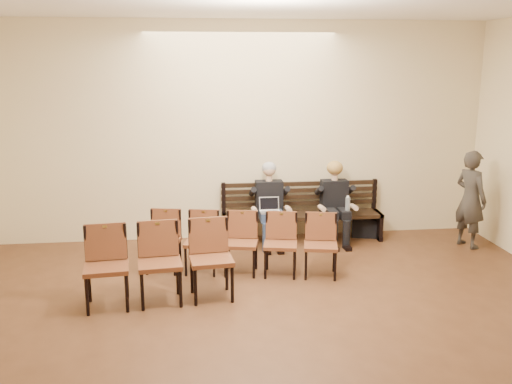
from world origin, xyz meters
TOP-DOWN VIEW (x-y plane):
  - room_walls at (0.00, 0.79)m, footprint 8.02×10.01m
  - bench at (0.96, 4.65)m, footprint 2.60×0.90m
  - seated_man at (0.41, 4.53)m, footprint 0.53×0.74m
  - seated_woman at (1.47, 4.53)m, footprint 0.52×0.72m
  - laptop at (0.38, 4.29)m, footprint 0.31×0.25m
  - water_bottle at (1.61, 4.29)m, footprint 0.08×0.08m
  - bag at (2.05, 4.75)m, footprint 0.49×0.39m
  - passerby at (3.50, 4.05)m, footprint 0.63×0.76m
  - chair_row_front at (-0.16, 3.30)m, footprint 2.66×1.00m
  - chair_row_back at (-1.22, 2.46)m, footprint 1.81×0.71m

SIDE VIEW (x-z plane):
  - bag at x=2.05m, z-range 0.00..0.31m
  - bench at x=0.96m, z-range 0.00..0.45m
  - chair_row_front at x=-0.16m, z-range 0.00..0.85m
  - chair_row_back at x=-1.22m, z-range 0.00..0.98m
  - laptop at x=0.38m, z-range 0.45..0.68m
  - water_bottle at x=1.61m, z-range 0.45..0.69m
  - seated_woman at x=1.47m, z-range 0.00..1.21m
  - seated_man at x=0.41m, z-range 0.00..1.28m
  - passerby at x=3.50m, z-range 0.00..1.76m
  - room_walls at x=0.00m, z-range 0.78..4.29m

